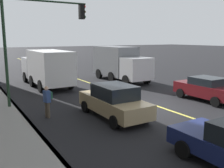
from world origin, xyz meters
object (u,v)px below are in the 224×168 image
Objects in this scene: truck_white at (47,67)px; traffic_light_mast at (38,31)px; car_maroon at (207,88)px; pedestrian_with_backpack at (47,100)px; car_tan at (114,101)px; truck_gray at (119,63)px.

traffic_light_mast reaches higher than truck_white.
traffic_light_mast reaches higher than car_maroon.
car_maroon is 12.08m from truck_white.
pedestrian_with_backpack is at bearing 163.10° from truck_white.
traffic_light_mast is at bearing 29.60° from car_tan.
pedestrian_with_backpack reaches higher than car_maroon.
traffic_light_mast is (-4.82, 8.52, 2.63)m from truck_gray.
traffic_light_mast is (-5.43, 2.02, 2.70)m from truck_white.
traffic_light_mast is (4.20, 2.39, 3.44)m from car_tan.
traffic_light_mast is at bearing 159.57° from truck_white.
truck_gray is at bearing -60.51° from traffic_light_mast.
car_tan is at bearing -120.41° from pedestrian_with_backpack.
car_tan is 6.74m from car_maroon.
car_maroon is 9.19m from truck_gray.
truck_gray is (9.13, 0.60, 0.87)m from car_maroon.
car_tan is 10.94m from truck_gray.
traffic_light_mast is at bearing 64.69° from car_maroon.
car_maroon is 0.55× the size of truck_white.
car_maroon is at bearing -143.94° from truck_white.
car_maroon is at bearing -115.31° from traffic_light_mast.
pedestrian_with_backpack is (1.64, 2.79, 0.08)m from car_tan.
car_maroon is 9.69m from pedestrian_with_backpack.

